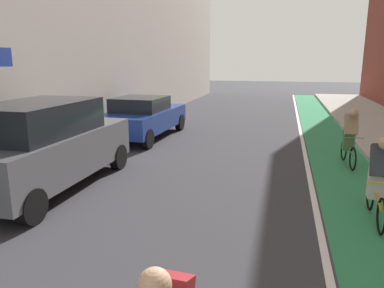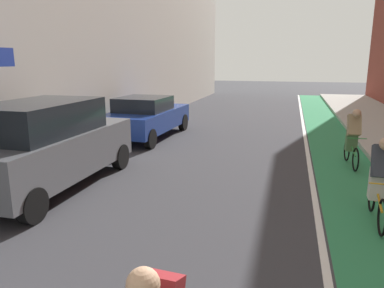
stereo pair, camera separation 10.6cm
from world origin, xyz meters
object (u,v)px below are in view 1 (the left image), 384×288
Objects in this scene: cyclist_trailing at (350,135)px; parked_suv_gray at (44,145)px; parked_sedan_blue at (143,117)px; cyclist_mid at (379,176)px.

parked_suv_gray is at bearing -151.54° from cyclist_trailing.
parked_sedan_blue is 2.74× the size of cyclist_trailing.
parked_suv_gray is at bearing -89.98° from parked_sedan_blue.
cyclist_mid is 3.76m from cyclist_trailing.
cyclist_mid is (6.79, -5.84, 0.06)m from parked_sedan_blue.
cyclist_mid is at bearing -0.20° from parked_suv_gray.
parked_suv_gray reaches higher than cyclist_mid.
parked_suv_gray is 1.00× the size of parked_sedan_blue.
cyclist_trailing is at bearing -16.83° from parked_sedan_blue.
parked_suv_gray is 7.83m from cyclist_trailing.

